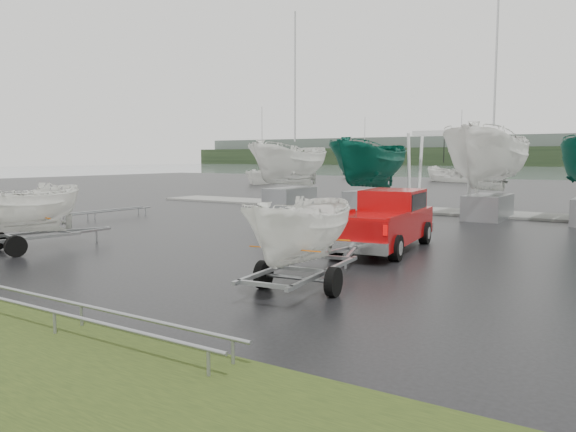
{
  "coord_description": "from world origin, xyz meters",
  "views": [
    {
      "loc": [
        11.81,
        -14.99,
        2.78
      ],
      "look_at": [
        3.6,
        -2.35,
        1.2
      ],
      "focal_mm": 35.0,
      "sensor_mm": 36.0,
      "label": 1
    }
  ],
  "objects_px": {
    "pickup_truck": "(387,218)",
    "boat_hoist": "(444,159)",
    "trailer_hitched": "(302,176)",
    "trailer_parked": "(9,166)"
  },
  "relations": [
    {
      "from": "pickup_truck",
      "to": "boat_hoist",
      "type": "distance_m",
      "value": 12.37
    },
    {
      "from": "trailer_hitched",
      "to": "boat_hoist",
      "type": "xyz_separation_m",
      "value": [
        -2.8,
        18.16,
        0.28
      ]
    },
    {
      "from": "pickup_truck",
      "to": "boat_hoist",
      "type": "height_order",
      "value": "boat_hoist"
    },
    {
      "from": "trailer_parked",
      "to": "pickup_truck",
      "type": "bearing_deg",
      "value": 48.71
    },
    {
      "from": "trailer_hitched",
      "to": "trailer_parked",
      "type": "distance_m",
      "value": 9.56
    },
    {
      "from": "boat_hoist",
      "to": "pickup_truck",
      "type": "bearing_deg",
      "value": -80.09
    },
    {
      "from": "boat_hoist",
      "to": "trailer_hitched",
      "type": "bearing_deg",
      "value": -81.23
    },
    {
      "from": "trailer_hitched",
      "to": "trailer_parked",
      "type": "height_order",
      "value": "trailer_parked"
    },
    {
      "from": "trailer_parked",
      "to": "boat_hoist",
      "type": "distance_m",
      "value": 19.96
    },
    {
      "from": "pickup_truck",
      "to": "trailer_hitched",
      "type": "relative_size",
      "value": 1.25
    }
  ]
}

